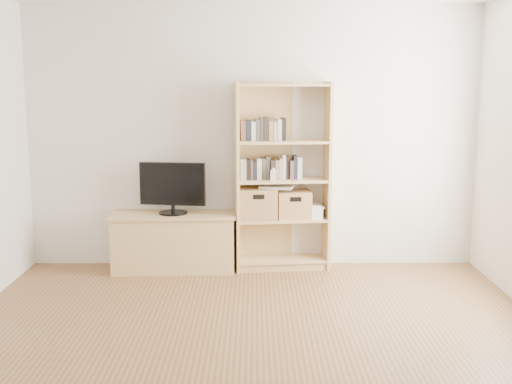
{
  "coord_description": "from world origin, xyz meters",
  "views": [
    {
      "loc": [
        0.02,
        -3.91,
        1.87
      ],
      "look_at": [
        0.03,
        1.9,
        0.85
      ],
      "focal_mm": 45.0,
      "sensor_mm": 36.0,
      "label": 1
    }
  ],
  "objects_px": {
    "television": "(173,188)",
    "bookshelf": "(282,177)",
    "tv_stand": "(174,243)",
    "baby_monitor": "(273,175)",
    "laptop": "(277,187)",
    "basket_left": "(257,203)",
    "basket_right": "(293,204)"
  },
  "relations": [
    {
      "from": "bookshelf",
      "to": "basket_left",
      "type": "distance_m",
      "value": 0.36
    },
    {
      "from": "tv_stand",
      "to": "bookshelf",
      "type": "relative_size",
      "value": 0.64
    },
    {
      "from": "laptop",
      "to": "television",
      "type": "bearing_deg",
      "value": -164.95
    },
    {
      "from": "bookshelf",
      "to": "television",
      "type": "height_order",
      "value": "bookshelf"
    },
    {
      "from": "basket_right",
      "to": "tv_stand",
      "type": "bearing_deg",
      "value": 176.91
    },
    {
      "from": "basket_right",
      "to": "television",
      "type": "bearing_deg",
      "value": 176.91
    },
    {
      "from": "baby_monitor",
      "to": "basket_left",
      "type": "xyz_separation_m",
      "value": [
        -0.15,
        0.08,
        -0.29
      ]
    },
    {
      "from": "tv_stand",
      "to": "laptop",
      "type": "relative_size",
      "value": 3.7
    },
    {
      "from": "basket_left",
      "to": "basket_right",
      "type": "xyz_separation_m",
      "value": [
        0.36,
        0.04,
        -0.02
      ]
    },
    {
      "from": "baby_monitor",
      "to": "bookshelf",
      "type": "bearing_deg",
      "value": 55.33
    },
    {
      "from": "television",
      "to": "bookshelf",
      "type": "bearing_deg",
      "value": 11.04
    },
    {
      "from": "basket_right",
      "to": "laptop",
      "type": "relative_size",
      "value": 1.02
    },
    {
      "from": "baby_monitor",
      "to": "television",
      "type": "bearing_deg",
      "value": -178.87
    },
    {
      "from": "bookshelf",
      "to": "laptop",
      "type": "distance_m",
      "value": 0.11
    },
    {
      "from": "tv_stand",
      "to": "baby_monitor",
      "type": "relative_size",
      "value": 11.53
    },
    {
      "from": "bookshelf",
      "to": "television",
      "type": "xyz_separation_m",
      "value": [
        -1.08,
        -0.06,
        -0.1
      ]
    },
    {
      "from": "baby_monitor",
      "to": "tv_stand",
      "type": "bearing_deg",
      "value": -178.87
    },
    {
      "from": "television",
      "to": "basket_right",
      "type": "bearing_deg",
      "value": 11.07
    },
    {
      "from": "tv_stand",
      "to": "baby_monitor",
      "type": "distance_m",
      "value": 1.2
    },
    {
      "from": "tv_stand",
      "to": "basket_right",
      "type": "xyz_separation_m",
      "value": [
        1.19,
        0.06,
        0.38
      ]
    },
    {
      "from": "basket_right",
      "to": "laptop",
      "type": "bearing_deg",
      "value": -175.24
    },
    {
      "from": "basket_left",
      "to": "laptop",
      "type": "height_order",
      "value": "laptop"
    },
    {
      "from": "laptop",
      "to": "tv_stand",
      "type": "bearing_deg",
      "value": -164.95
    },
    {
      "from": "bookshelf",
      "to": "baby_monitor",
      "type": "xyz_separation_m",
      "value": [
        -0.09,
        -0.11,
        0.03
      ]
    },
    {
      "from": "basket_right",
      "to": "bookshelf",
      "type": "bearing_deg",
      "value": 177.19
    },
    {
      "from": "basket_left",
      "to": "laptop",
      "type": "xyz_separation_m",
      "value": [
        0.19,
        0.01,
        0.17
      ]
    },
    {
      "from": "tv_stand",
      "to": "television",
      "type": "bearing_deg",
      "value": 0.0
    },
    {
      "from": "television",
      "to": "laptop",
      "type": "bearing_deg",
      "value": 9.76
    },
    {
      "from": "tv_stand",
      "to": "basket_right",
      "type": "relative_size",
      "value": 3.62
    },
    {
      "from": "basket_right",
      "to": "laptop",
      "type": "height_order",
      "value": "laptop"
    },
    {
      "from": "television",
      "to": "basket_right",
      "type": "distance_m",
      "value": 1.2
    },
    {
      "from": "bookshelf",
      "to": "tv_stand",
      "type": "bearing_deg",
      "value": 177.09
    }
  ]
}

